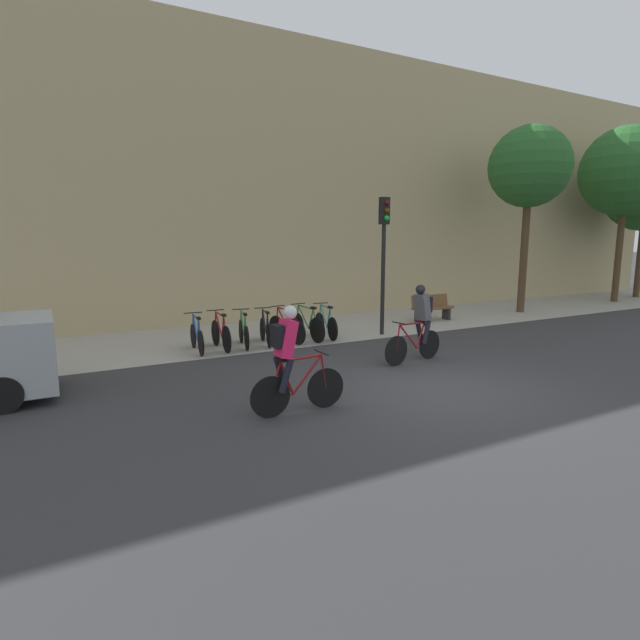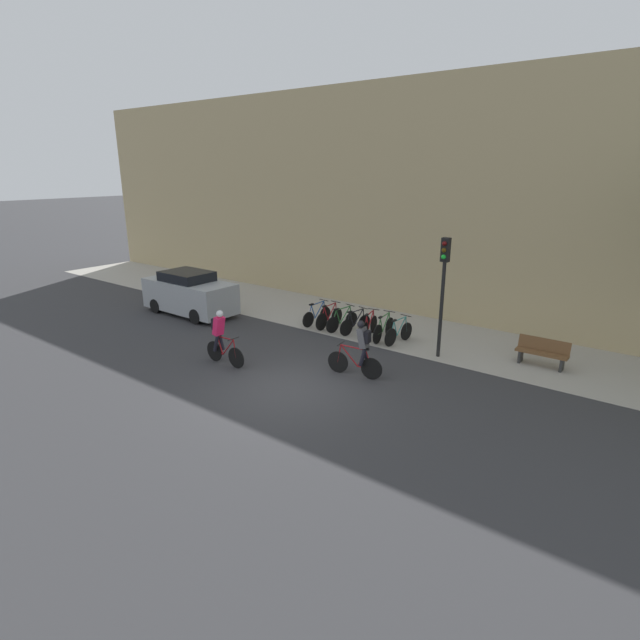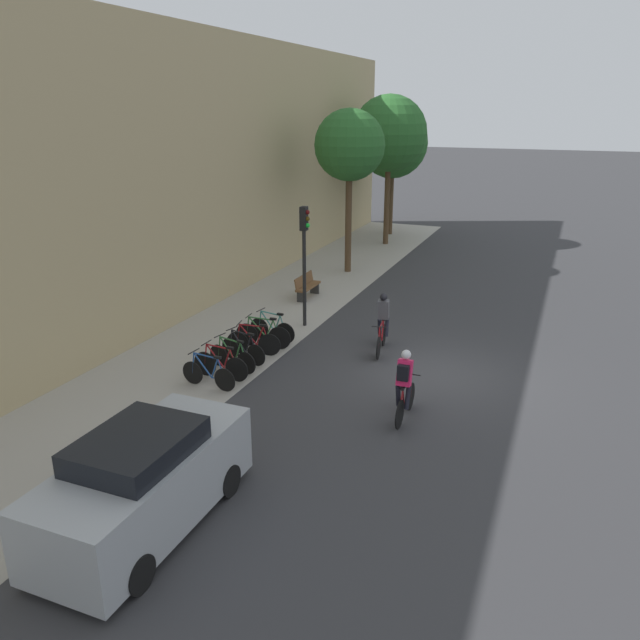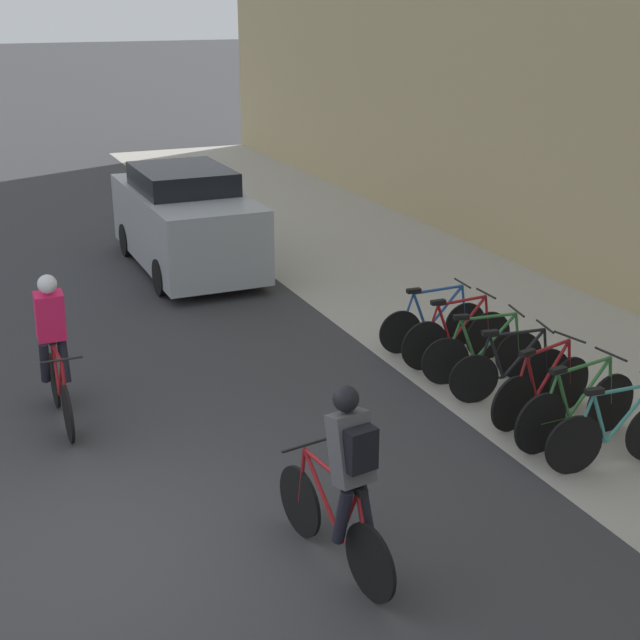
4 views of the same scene
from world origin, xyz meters
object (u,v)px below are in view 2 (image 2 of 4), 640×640
object	(u,v)px
traffic_light_pole	(444,277)
parked_bike_3	(355,324)
parked_bike_4	(369,326)
parked_car	(190,294)
parked_bike_5	(384,329)
bench	(542,352)
parked_bike_1	(329,318)
parked_bike_0	(317,315)
cyclist_grey	(360,347)
cyclist_pink	(221,336)
parked_bike_6	(399,333)
parked_bike_2	(342,321)

from	to	relation	value
traffic_light_pole	parked_bike_3	bearing A→B (deg)	174.06
parked_bike_4	parked_car	distance (m)	8.07
parked_bike_3	parked_bike_5	world-z (taller)	parked_bike_5
bench	parked_bike_1	bearing A→B (deg)	-173.80
parked_bike_0	bench	xyz separation A→B (m)	(8.38, 0.84, 0.08)
cyclist_grey	traffic_light_pole	world-z (taller)	traffic_light_pole
cyclist_pink	cyclist_grey	world-z (taller)	same
parked_bike_6	parked_bike_1	bearing A→B (deg)	-180.00
parked_bike_5	traffic_light_pole	distance (m)	3.30
parked_bike_0	parked_bike_6	distance (m)	3.71
cyclist_grey	parked_bike_1	bearing A→B (deg)	137.01
parked_bike_1	parked_bike_3	distance (m)	1.24
parked_bike_2	parked_bike_3	world-z (taller)	parked_bike_2
parked_bike_0	parked_car	world-z (taller)	parked_car
cyclist_grey	parked_car	bearing A→B (deg)	172.09
parked_bike_2	parked_car	world-z (taller)	parked_car
parked_bike_2	cyclist_pink	bearing A→B (deg)	-102.19
parked_car	parked_bike_0	bearing A→B (deg)	21.32
parked_bike_3	traffic_light_pole	world-z (taller)	traffic_light_pole
parked_bike_0	parked_bike_1	xyz separation A→B (m)	(0.62, 0.00, 0.02)
cyclist_grey	traffic_light_pole	size ratio (longest dim) A/B	0.45
parked_bike_0	parked_bike_6	world-z (taller)	parked_bike_6
parked_bike_2	parked_bike_4	world-z (taller)	parked_bike_4
parked_bike_1	parked_bike_3	bearing A→B (deg)	-0.01
parked_bike_2	parked_bike_3	bearing A→B (deg)	0.05
parked_bike_0	traffic_light_pole	xyz separation A→B (m)	(5.41, -0.37, 2.34)
parked_bike_6	bench	world-z (taller)	parked_bike_6
cyclist_grey	parked_bike_4	size ratio (longest dim) A/B	1.10
parked_bike_1	parked_bike_3	world-z (taller)	parked_bike_1
cyclist_grey	parked_bike_0	xyz separation A→B (m)	(-4.27, 3.40, -0.56)
parked_bike_3	parked_bike_6	xyz separation A→B (m)	(1.86, 0.00, 0.01)
cyclist_grey	bench	xyz separation A→B (m)	(4.12, 4.24, -0.48)
parked_bike_5	bench	bearing A→B (deg)	9.07
traffic_light_pole	parked_bike_5	bearing A→B (deg)	170.93
parked_bike_3	cyclist_pink	bearing A→B (deg)	-108.55
parked_bike_3	bench	size ratio (longest dim) A/B	1.00
parked_car	cyclist_pink	bearing A→B (deg)	-29.79
parked_bike_0	bench	distance (m)	8.43
cyclist_pink	parked_bike_1	size ratio (longest dim) A/B	1.06
parked_bike_5	bench	world-z (taller)	parked_bike_5
parked_bike_3	bench	world-z (taller)	parked_bike_3
parked_bike_0	parked_bike_5	distance (m)	3.10
parked_bike_2	parked_bike_0	bearing A→B (deg)	-179.98
parked_bike_3	parked_bike_4	size ratio (longest dim) A/B	0.97
parked_bike_6	traffic_light_pole	world-z (taller)	traffic_light_pole
parked_bike_2	parked_bike_6	xyz separation A→B (m)	(2.48, 0.00, 0.01)
parked_bike_3	parked_bike_4	xyz separation A→B (m)	(0.62, 0.00, 0.01)
cyclist_pink	parked_bike_4	bearing A→B (deg)	65.50
parked_bike_6	parked_bike_2	bearing A→B (deg)	-179.98
traffic_light_pole	parked_bike_2	bearing A→B (deg)	174.94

